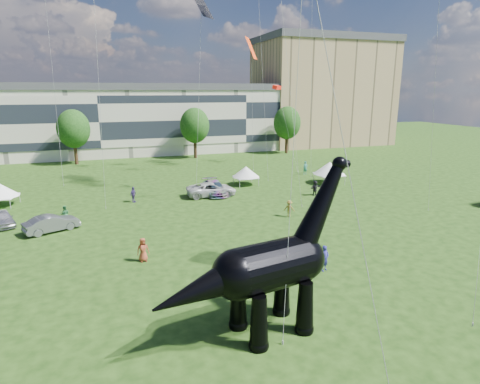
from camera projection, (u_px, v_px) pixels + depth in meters
name	position (u px, v px, depth m)	size (l,w,h in m)	color
ground	(264.00, 320.00, 21.29)	(220.00, 220.00, 0.00)	#16330C
terrace_row	(100.00, 123.00, 74.28)	(78.00, 11.00, 12.00)	beige
apartment_block	(321.00, 94.00, 90.65)	(28.00, 18.00, 22.00)	tan
tree_mid_left	(73.00, 126.00, 64.71)	(5.20, 5.20, 9.44)	#382314
tree_mid_right	(195.00, 123.00, 70.89)	(5.20, 5.20, 9.44)	#382314
tree_far_right	(287.00, 120.00, 76.46)	(5.20, 5.20, 9.44)	#382314
dinosaur_sculpture	(264.00, 270.00, 19.44)	(10.98, 3.91, 8.94)	black
car_silver	(2.00, 218.00, 35.98)	(1.62, 4.02, 1.37)	#B5B4B9
car_grey	(52.00, 223.00, 34.48)	(1.56, 4.49, 1.48)	slate
car_white	(211.00, 190.00, 46.02)	(2.62, 5.69, 1.58)	silver
car_dark	(214.00, 188.00, 46.86)	(2.18, 5.35, 1.55)	#595960
gazebo_near	(246.00, 172.00, 51.45)	(3.46, 3.46, 2.41)	silver
gazebo_far	(329.00, 168.00, 52.18)	(4.29, 4.29, 2.84)	white
gazebo_left	(0.00, 190.00, 41.87)	(4.05, 4.05, 2.43)	white
visitors	(170.00, 220.00, 34.98)	(48.75, 42.70, 1.89)	#2E733D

